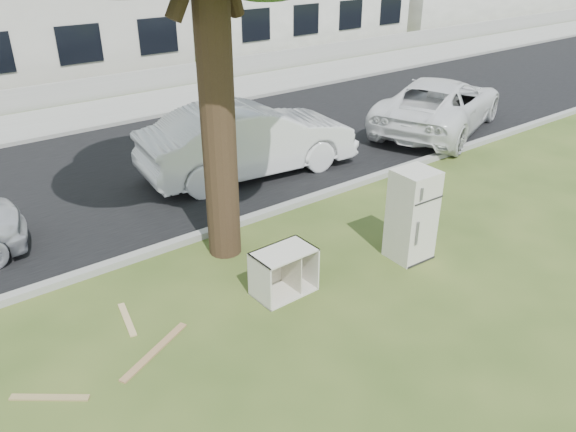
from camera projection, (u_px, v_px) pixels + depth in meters
ground at (311, 291)px, 8.45m from camera, size 120.00×120.00×0.00m
road at (143, 170)px, 12.71m from camera, size 120.00×7.00×0.01m
kerb_near at (226, 230)px, 10.19m from camera, size 120.00×0.18×0.12m
kerb_far at (88, 131)px, 15.23m from camera, size 120.00×0.18×0.12m
sidewalk at (71, 118)px, 16.26m from camera, size 120.00×2.80×0.01m
low_wall at (52, 95)px, 17.24m from camera, size 120.00×0.15×0.70m
fridge at (412, 215)px, 9.02m from camera, size 0.66×0.61×1.53m
cabinet at (284, 272)px, 8.27m from camera, size 0.92×0.58×0.71m
plank_a at (155, 351)px, 7.22m from camera, size 1.16×0.64×0.02m
plank_b at (50, 397)px, 6.51m from camera, size 0.78×0.64×0.02m
plank_c at (127, 319)px, 7.82m from camera, size 0.24×0.81×0.02m
car_center at (249, 139)px, 12.24m from camera, size 4.93×2.21×1.57m
car_right at (439, 104)px, 15.04m from camera, size 5.54×4.00×1.40m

